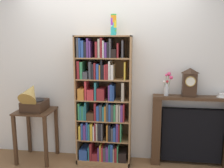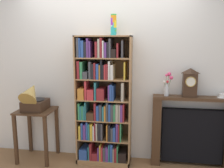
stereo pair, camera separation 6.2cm
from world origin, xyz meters
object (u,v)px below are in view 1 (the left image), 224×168
(gramophone, at_px, (33,99))
(teacup_with_saucer, at_px, (222,96))
(mantel_clock, at_px, (190,82))
(fireplace_mantel, at_px, (192,131))
(side_table_left, at_px, (36,124))
(cup_stack, at_px, (114,25))
(flower_vase, at_px, (167,85))
(bookshelf, at_px, (102,106))

(gramophone, height_order, teacup_with_saucer, gramophone)
(mantel_clock, distance_m, teacup_with_saucer, 0.46)
(fireplace_mantel, height_order, teacup_with_saucer, teacup_with_saucer)
(side_table_left, distance_m, teacup_with_saucer, 2.66)
(cup_stack, distance_m, side_table_left, 1.82)
(fireplace_mantel, height_order, mantel_clock, mantel_clock)
(cup_stack, xyz_separation_m, mantel_clock, (1.04, 0.04, -0.77))
(mantel_clock, xyz_separation_m, teacup_with_saucer, (0.43, 0.00, -0.17))
(cup_stack, height_order, flower_vase, cup_stack)
(fireplace_mantel, xyz_separation_m, mantel_clock, (-0.07, -0.02, 0.71))
(side_table_left, height_order, mantel_clock, mantel_clock)
(bookshelf, distance_m, gramophone, 1.00)
(side_table_left, relative_size, fireplace_mantel, 0.68)
(gramophone, distance_m, teacup_with_saucer, 2.62)
(side_table_left, height_order, flower_vase, flower_vase)
(bookshelf, relative_size, side_table_left, 2.39)
(teacup_with_saucer, bearing_deg, fireplace_mantel, 177.21)
(bookshelf, distance_m, flower_vase, 0.96)
(cup_stack, distance_m, mantel_clock, 1.29)
(gramophone, bearing_deg, side_table_left, 90.00)
(teacup_with_saucer, bearing_deg, bookshelf, -177.53)
(cup_stack, xyz_separation_m, teacup_with_saucer, (1.47, 0.05, -0.94))
(mantel_clock, bearing_deg, side_table_left, -176.40)
(mantel_clock, xyz_separation_m, flower_vase, (-0.30, 0.00, -0.04))
(cup_stack, relative_size, fireplace_mantel, 0.25)
(gramophone, bearing_deg, bookshelf, 7.47)
(side_table_left, height_order, teacup_with_saucer, teacup_with_saucer)
(cup_stack, relative_size, mantel_clock, 0.72)
(bookshelf, distance_m, fireplace_mantel, 1.32)
(flower_vase, xyz_separation_m, teacup_with_saucer, (0.73, 0.00, -0.13))
(side_table_left, bearing_deg, gramophone, -90.00)
(bookshelf, height_order, mantel_clock, bookshelf)
(side_table_left, height_order, fireplace_mantel, fireplace_mantel)
(bookshelf, height_order, gramophone, bookshelf)
(bookshelf, distance_m, side_table_left, 1.02)
(bookshelf, distance_m, cup_stack, 1.14)
(mantel_clock, distance_m, flower_vase, 0.30)
(side_table_left, xyz_separation_m, teacup_with_saucer, (2.61, 0.14, 0.47))
(mantel_clock, height_order, teacup_with_saucer, mantel_clock)
(cup_stack, bearing_deg, gramophone, -172.34)
(cup_stack, distance_m, teacup_with_saucer, 1.74)
(bookshelf, xyz_separation_m, mantel_clock, (1.20, 0.07, 0.36))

